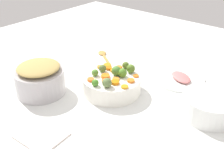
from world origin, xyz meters
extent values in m
cube|color=silver|center=(0.00, 0.00, 0.01)|extent=(2.40, 2.40, 0.02)
cylinder|color=white|center=(0.00, 0.01, 0.06)|extent=(0.26, 0.26, 0.08)
cylinder|color=#B7B2B6|center=(-0.24, -0.20, 0.08)|extent=(0.22, 0.22, 0.11)
ellipsoid|color=tan|center=(-0.24, -0.20, 0.15)|extent=(0.19, 0.19, 0.03)
cylinder|color=orange|center=(-0.02, 0.05, 0.10)|extent=(0.04, 0.04, 0.01)
cylinder|color=orange|center=(0.09, 0.03, 0.10)|extent=(0.04, 0.04, 0.01)
cylinder|color=orange|center=(0.03, 0.00, 0.10)|extent=(0.04, 0.04, 0.01)
cylinder|color=orange|center=(-0.08, 0.08, 0.10)|extent=(0.04, 0.04, 0.01)
cylinder|color=orange|center=(0.01, -0.04, 0.10)|extent=(0.04, 0.04, 0.01)
cylinder|color=orange|center=(-0.02, 0.09, 0.10)|extent=(0.04, 0.04, 0.01)
cylinder|color=orange|center=(-0.09, 0.04, 0.10)|extent=(0.04, 0.04, 0.01)
cylinder|color=orange|center=(-0.02, -0.01, 0.10)|extent=(0.05, 0.05, 0.01)
cylinder|color=orange|center=(0.08, 0.08, 0.10)|extent=(0.03, 0.03, 0.01)
cylinder|color=orange|center=(-0.06, 0.06, 0.10)|extent=(0.03, 0.03, 0.01)
cylinder|color=orange|center=(0.05, -0.03, 0.10)|extent=(0.04, 0.04, 0.01)
cylinder|color=orange|center=(0.10, -0.03, 0.10)|extent=(0.03, 0.03, 0.01)
cylinder|color=orange|center=(-0.04, -0.08, 0.10)|extent=(0.03, 0.03, 0.01)
sphere|color=#4C8132|center=(0.01, 0.03, 0.12)|extent=(0.04, 0.04, 0.04)
sphere|color=#547626|center=(0.04, 0.10, 0.12)|extent=(0.04, 0.04, 0.04)
sphere|color=#5E7540|center=(0.04, -0.07, 0.12)|extent=(0.04, 0.04, 0.04)
sphere|color=#518527|center=(0.04, 0.04, 0.12)|extent=(0.04, 0.04, 0.04)
sphere|color=#438126|center=(0.00, -0.10, 0.11)|extent=(0.03, 0.03, 0.03)
sphere|color=#5B7033|center=(-0.06, 0.02, 0.12)|extent=(0.03, 0.03, 0.03)
sphere|color=#526B24|center=(0.00, 0.11, 0.11)|extent=(0.03, 0.03, 0.03)
sphere|color=#528731|center=(-0.06, -0.03, 0.11)|extent=(0.03, 0.03, 0.03)
cube|color=#B98840|center=(-0.19, 0.22, 0.02)|extent=(0.20, 0.14, 0.01)
ellipsoid|color=#B98840|center=(-0.31, 0.29, 0.03)|extent=(0.08, 0.07, 0.01)
cylinder|color=white|center=(0.41, 0.12, 0.06)|extent=(0.21, 0.21, 0.09)
cylinder|color=white|center=(0.18, 0.31, 0.03)|extent=(0.26, 0.26, 0.01)
ellipsoid|color=#C9706F|center=(0.20, 0.30, 0.04)|extent=(0.14, 0.13, 0.02)
cube|color=silver|center=(0.00, -0.38, 0.02)|extent=(0.17, 0.15, 0.01)
camera|label=1|loc=(0.68, -0.80, 0.69)|focal=43.88mm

